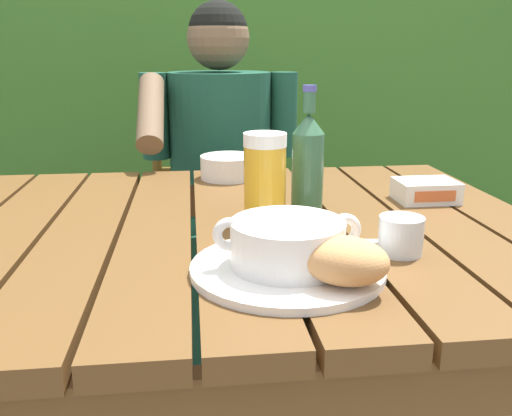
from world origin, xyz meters
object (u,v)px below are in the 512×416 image
Objects in this scene: beer_glass at (265,179)px; water_glass_small at (401,235)px; beer_bottle at (308,162)px; chair_near_diner at (219,221)px; soup_bowl at (288,242)px; bread_roll at (345,261)px; diner_bowl at (229,167)px; butter_tub at (426,191)px; table_knife at (357,241)px; person_eating at (220,167)px; serving_plate at (287,268)px.

beer_glass reaches higher than water_glass_small.
beer_bottle is 0.27m from water_glass_small.
chair_near_diner is 4.53× the size of soup_bowl.
water_glass_small is at bearing -43.54° from beer_glass.
beer_glass is (-0.07, 0.31, 0.04)m from bread_roll.
diner_bowl is (-0.11, 0.69, -0.02)m from bread_roll.
table_knife is at bearing -132.39° from butter_tub.
diner_bowl is (-0.18, 0.51, 0.02)m from table_knife.
butter_tub is (0.17, 0.30, -0.01)m from water_glass_small.
bread_roll is 0.58× the size of beer_bottle.
beer_glass is at bearing 136.46° from water_glass_small.
soup_bowl is 3.05× the size of water_glass_small.
butter_tub is 0.74× the size of table_knife.
bread_roll is 2.03× the size of water_glass_small.
soup_bowl is at bearing -135.80° from butter_tub.
chair_near_diner is at bearing 89.18° from person_eating.
diner_bowl is (-0.13, 0.33, -0.08)m from beer_bottle.
beer_bottle is at bearing 29.61° from beer_glass.
chair_near_diner reaches higher than butter_tub.
serving_plate is 0.25m from beer_glass.
beer_bottle is 1.77× the size of diner_bowl.
bread_roll is (0.11, -1.03, 0.09)m from person_eating.
water_glass_small reaches higher than diner_bowl.
person_eating is at bearing 102.10° from table_knife.
chair_near_diner is 0.99m from beer_glass.
soup_bowl is 1.27× the size of table_knife.
table_knife is at bearing -77.90° from person_eating.
beer_bottle is 0.22m from table_knife.
beer_bottle reaches higher than butter_tub.
person_eating is 0.73m from butter_tub.
beer_glass reaches higher than table_knife.
chair_near_diner is 1.21m from soup_bowl.
diner_bowl is at bearing -90.00° from chair_near_diner.
person_eating is 8.43× the size of bread_roll.
soup_bowl reaches higher than diner_bowl.
chair_near_diner reaches higher than table_knife.
chair_near_diner is 7.78× the size of butter_tub.
diner_bowl is at bearing 93.92° from soup_bowl.
table_knife is at bearing -75.52° from beer_bottle.
soup_bowl is 0.24m from beer_glass.
beer_bottle reaches higher than table_knife.
table_knife is 0.54m from diner_bowl.
water_glass_small is (0.19, 0.06, 0.02)m from serving_plate.
beer_bottle is at bearing 113.52° from water_glass_small.
beer_glass is at bearing -87.45° from chair_near_diner.
beer_glass is 0.39m from butter_tub.
beer_bottle is (0.13, -0.67, 0.15)m from person_eating.
table_knife is at bearing -70.68° from diner_bowl.
serving_plate is at bearing 130.60° from bread_roll.
beer_glass is 0.27m from water_glass_small.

